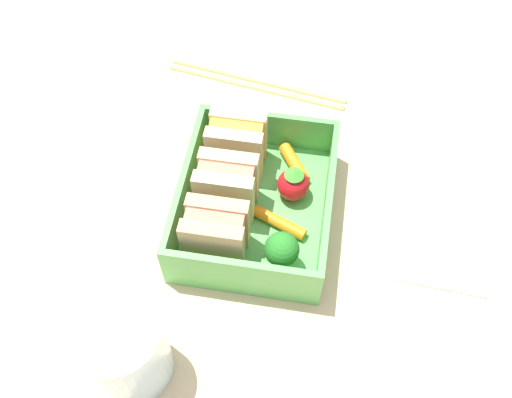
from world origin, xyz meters
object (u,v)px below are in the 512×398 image
(sandwich_center, at_px, (237,144))
(drinking_glass, at_px, (126,351))
(carrot_stick_far_left, at_px, (280,223))
(broccoli_floret, at_px, (282,250))
(carrot_stick_left, at_px, (294,163))
(strawberry_far_left, at_px, (293,184))
(sandwich_left, at_px, (216,234))
(folded_napkin, at_px, (444,240))
(chopstick_pair, at_px, (256,82))
(sandwich_center_left, at_px, (227,186))

(sandwich_center, distance_m, drinking_glass, 0.22)
(sandwich_center, xyz_separation_m, drinking_glass, (-0.21, 0.05, -0.00))
(carrot_stick_far_left, bearing_deg, broccoli_floret, -170.60)
(broccoli_floret, distance_m, carrot_stick_left, 0.11)
(carrot_stick_far_left, xyz_separation_m, carrot_stick_left, (0.07, -0.00, 0.00))
(sandwich_center, distance_m, carrot_stick_far_left, 0.09)
(carrot_stick_left, bearing_deg, strawberry_far_left, -175.49)
(sandwich_left, relative_size, drinking_glass, 0.74)
(broccoli_floret, xyz_separation_m, folded_napkin, (0.06, -0.15, -0.04))
(broccoli_floret, bearing_deg, sandwich_left, 84.89)
(sandwich_left, distance_m, broccoli_floret, 0.06)
(chopstick_pair, xyz_separation_m, folded_napkin, (-0.17, -0.21, -0.00))
(drinking_glass, relative_size, folded_napkin, 0.75)
(carrot_stick_far_left, relative_size, drinking_glass, 0.67)
(strawberry_far_left, distance_m, carrot_stick_left, 0.03)
(strawberry_far_left, distance_m, chopstick_pair, 0.17)
(carrot_stick_far_left, distance_m, drinking_glass, 0.18)
(sandwich_center, xyz_separation_m, carrot_stick_left, (0.00, -0.06, -0.02))
(sandwich_center_left, xyz_separation_m, carrot_stick_left, (0.05, -0.06, -0.02))
(carrot_stick_far_left, relative_size, folded_napkin, 0.50)
(carrot_stick_left, xyz_separation_m, chopstick_pair, (0.12, 0.06, -0.01))
(strawberry_far_left, bearing_deg, drinking_glass, 149.92)
(drinking_glass, bearing_deg, sandwich_center, -12.49)
(sandwich_center_left, distance_m, broccoli_floret, 0.08)
(carrot_stick_far_left, bearing_deg, sandwich_center, 37.77)
(strawberry_far_left, xyz_separation_m, drinking_glass, (-0.18, 0.11, 0.01))
(drinking_glass, xyz_separation_m, folded_napkin, (0.16, -0.25, -0.04))
(sandwich_center_left, height_order, drinking_glass, drinking_glass)
(sandwich_center_left, bearing_deg, sandwich_center, 0.00)
(carrot_stick_far_left, xyz_separation_m, chopstick_pair, (0.19, 0.05, -0.01))
(broccoli_floret, xyz_separation_m, drinking_glass, (-0.11, 0.11, 0.00))
(sandwich_left, bearing_deg, carrot_stick_left, -28.57)
(strawberry_far_left, height_order, chopstick_pair, strawberry_far_left)
(folded_napkin, bearing_deg, chopstick_pair, 49.98)
(folded_napkin, bearing_deg, sandwich_center_left, 89.87)
(folded_napkin, bearing_deg, drinking_glass, 122.62)
(drinking_glass, bearing_deg, strawberry_far_left, -30.08)
(carrot_stick_far_left, bearing_deg, sandwich_center_left, 72.51)
(strawberry_far_left, xyz_separation_m, folded_napkin, (-0.02, -0.15, -0.03))
(folded_napkin, bearing_deg, broccoli_floret, 110.51)
(chopstick_pair, xyz_separation_m, drinking_glass, (-0.34, 0.05, 0.04))
(carrot_stick_far_left, distance_m, chopstick_pair, 0.20)
(broccoli_floret, height_order, carrot_stick_far_left, broccoli_floret)
(sandwich_center, bearing_deg, folded_napkin, -103.89)
(sandwich_center_left, bearing_deg, drinking_glass, 163.81)
(sandwich_left, height_order, sandwich_center_left, same)
(strawberry_far_left, distance_m, drinking_glass, 0.21)
(sandwich_center_left, relative_size, sandwich_center, 1.00)
(carrot_stick_far_left, xyz_separation_m, folded_napkin, (0.02, -0.15, -0.02))
(sandwich_center_left, bearing_deg, carrot_stick_left, -46.59)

